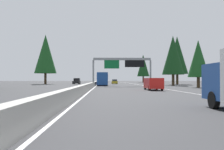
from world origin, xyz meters
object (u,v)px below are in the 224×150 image
at_px(conifer_right_far, 177,55).
at_px(conifer_right_distant, 143,66).
at_px(conifer_right_mid, 173,55).
at_px(conifer_right_near, 198,59).
at_px(sedan_far_center, 104,81).
at_px(sedan_far_right, 115,82).
at_px(sign_gantry_overhead, 123,64).
at_px(conifer_left_mid, 46,54).
at_px(bus_near_right, 103,78).
at_px(oncoming_near, 77,81).
at_px(minivan_distant_a, 153,83).

xyz_separation_m(conifer_right_far, conifer_right_distant, (45.09, 2.95, -0.57)).
bearing_deg(conifer_right_distant, conifer_right_mid, 178.44).
bearing_deg(conifer_right_near, conifer_right_mid, 1.49).
distance_m(sedan_far_center, sedan_far_right, 44.87).
height_order(sign_gantry_overhead, conifer_right_far, conifer_right_far).
distance_m(conifer_right_distant, conifer_left_mid, 54.24).
xyz_separation_m(bus_near_right, oncoming_near, (17.33, 8.29, -0.80)).
bearing_deg(conifer_right_distant, conifer_right_far, -176.25).
distance_m(conifer_right_mid, conifer_right_far, 12.79).
relative_size(sedan_far_center, conifer_right_mid, 0.36).
distance_m(bus_near_right, conifer_right_far, 24.92).
bearing_deg(minivan_distant_a, conifer_right_near, -45.55).
xyz_separation_m(sign_gantry_overhead, minivan_distant_a, (-18.62, -2.90, -3.92)).
bearing_deg(minivan_distant_a, conifer_right_mid, -21.20).
relative_size(minivan_distant_a, sedan_far_right, 1.14).
height_order(minivan_distant_a, bus_near_right, bus_near_right).
relative_size(sign_gantry_overhead, oncoming_near, 2.26).
height_order(sedan_far_right, conifer_right_distant, conifer_right_distant).
relative_size(sedan_far_center, sedan_far_right, 1.00).
distance_m(sedan_far_center, conifer_right_mid, 66.89).
xyz_separation_m(sedan_far_center, conifer_right_far, (-52.51, -21.24, 7.86)).
distance_m(oncoming_near, conifer_left_mid, 12.67).
relative_size(bus_near_right, sedan_far_center, 2.61).
relative_size(sedan_far_right, conifer_right_mid, 0.36).
distance_m(minivan_distant_a, conifer_right_far, 40.63).
bearing_deg(sedan_far_center, conifer_right_mid, -165.44).
bearing_deg(oncoming_near, sedan_far_right, 93.25).
bearing_deg(conifer_right_mid, conifer_right_near, -178.51).
height_order(conifer_right_mid, conifer_left_mid, conifer_left_mid).
height_order(conifer_right_near, conifer_right_distant, conifer_right_distant).
xyz_separation_m(sign_gantry_overhead, sedan_far_center, (71.15, 4.00, -4.19)).
bearing_deg(conifer_right_near, sedan_far_center, 12.13).
height_order(sedan_far_center, oncoming_near, oncoming_near).
bearing_deg(sedan_far_center, minivan_distant_a, -175.60).
distance_m(bus_near_right, sedan_far_center, 62.77).
bearing_deg(sedan_far_center, conifer_right_distant, -112.08).
bearing_deg(sedan_far_right, sign_gantry_overhead, -178.42).
relative_size(minivan_distant_a, conifer_right_mid, 0.41).
distance_m(sign_gantry_overhead, oncoming_near, 28.96).
bearing_deg(sedan_far_right, conifer_right_near, -158.38).
bearing_deg(sign_gantry_overhead, conifer_right_near, -123.16).
distance_m(minivan_distant_a, conifer_right_near, 14.97).
distance_m(sedan_far_center, conifer_right_far, 57.19).
bearing_deg(sedan_far_right, conifer_right_distant, -21.90).
bearing_deg(conifer_right_near, conifer_left_mid, 47.66).
relative_size(bus_near_right, oncoming_near, 2.05).
distance_m(conifer_right_mid, conifer_left_mid, 38.57).
relative_size(sign_gantry_overhead, conifer_right_mid, 1.05).
xyz_separation_m(sedan_far_center, conifer_right_distant, (-7.42, -18.29, 7.29)).
relative_size(conifer_right_near, conifer_left_mid, 0.57).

